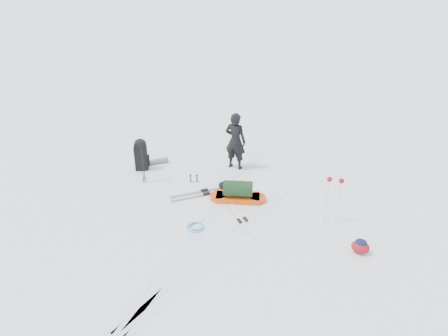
{
  "coord_description": "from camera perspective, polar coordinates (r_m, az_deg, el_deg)",
  "views": [
    {
      "loc": [
        4.66,
        -8.92,
        6.51
      ],
      "look_at": [
        -0.01,
        0.14,
        0.95
      ],
      "focal_mm": 35.0,
      "sensor_mm": 36.0,
      "label": 1
    }
  ],
  "objects": [
    {
      "name": "skier",
      "position": [
        13.22,
        1.5,
        3.54
      ],
      "size": [
        0.67,
        0.45,
        1.81
      ],
      "primitive_type": "imported",
      "rotation": [
        0.0,
        0.0,
        3.17
      ],
      "color": "black",
      "rests_on": "ground"
    },
    {
      "name": "pulk_sled",
      "position": [
        11.9,
        1.82,
        -3.3
      ],
      "size": [
        1.57,
        0.98,
        0.58
      ],
      "rotation": [
        0.0,
        0.0,
        0.39
      ],
      "color": "#E1490D",
      "rests_on": "ground"
    },
    {
      "name": "ski_poles_silver",
      "position": [
        10.92,
        14.27,
        -2.2
      ],
      "size": [
        0.41,
        0.18,
        1.29
      ],
      "rotation": [
        0.0,
        0.0,
        0.34
      ],
      "color": "silver",
      "rests_on": "ground"
    },
    {
      "name": "stuff_sack",
      "position": [
        12.45,
        0.06,
        -2.31
      ],
      "size": [
        0.42,
        0.36,
        0.22
      ],
      "rotation": [
        0.0,
        0.0,
        0.3
      ],
      "color": "black",
      "rests_on": "ground"
    },
    {
      "name": "touring_skis_white",
      "position": [
        11.19,
        2.42,
        -6.91
      ],
      "size": [
        1.54,
        1.28,
        0.06
      ],
      "rotation": [
        0.0,
        0.0,
        -0.66
      ],
      "color": "silver",
      "rests_on": "ground"
    },
    {
      "name": "ground",
      "position": [
        11.99,
        -0.27,
        -4.28
      ],
      "size": [
        200.0,
        200.0,
        0.0
      ],
      "primitive_type": "plane",
      "color": "white",
      "rests_on": "ground"
    },
    {
      "name": "touring_skis_grey",
      "position": [
        12.31,
        -2.44,
        -3.25
      ],
      "size": [
        1.59,
        1.69,
        0.07
      ],
      "rotation": [
        0.0,
        0.0,
        0.82
      ],
      "color": "gray",
      "rests_on": "ground"
    },
    {
      "name": "rope_coil",
      "position": [
        10.97,
        -3.71,
        -7.67
      ],
      "size": [
        0.56,
        0.56,
        0.05
      ],
      "rotation": [
        0.0,
        0.0,
        0.31
      ],
      "color": "#63B1F2",
      "rests_on": "ground"
    },
    {
      "name": "small_daypack",
      "position": [
        10.58,
        17.4,
        -9.72
      ],
      "size": [
        0.49,
        0.41,
        0.36
      ],
      "rotation": [
        0.0,
        0.0,
        -0.28
      ],
      "color": "maroon",
      "rests_on": "ground"
    },
    {
      "name": "thermos_pair",
      "position": [
        12.83,
        -4.0,
        -1.36
      ],
      "size": [
        0.23,
        0.17,
        0.25
      ],
      "rotation": [
        0.0,
        0.0,
        -0.23
      ],
      "color": "slate",
      "rests_on": "ground"
    },
    {
      "name": "expedition_rucksack",
      "position": [
        13.59,
        -10.51,
        1.63
      ],
      "size": [
        0.74,
        1.05,
        0.98
      ],
      "rotation": [
        0.0,
        0.0,
        0.58
      ],
      "color": "black",
      "rests_on": "ground"
    },
    {
      "name": "ski_tracks",
      "position": [
        12.44,
        4.11,
        -3.01
      ],
      "size": [
        3.38,
        17.97,
        0.01
      ],
      "color": "silver",
      "rests_on": "ground"
    },
    {
      "name": "ski_poles_black",
      "position": [
        12.58,
        -10.77,
        2.5
      ],
      "size": [
        0.16,
        0.2,
        1.32
      ],
      "rotation": [
        0.0,
        0.0,
        -0.43
      ],
      "color": "black",
      "rests_on": "ground"
    }
  ]
}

